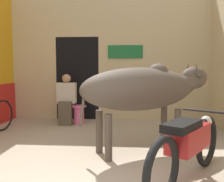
{
  "coord_description": "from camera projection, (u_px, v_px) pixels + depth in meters",
  "views": [
    {
      "loc": [
        0.64,
        -2.17,
        1.35
      ],
      "look_at": [
        0.29,
        2.08,
        0.98
      ],
      "focal_mm": 42.0,
      "sensor_mm": 36.0,
      "label": 1
    }
  ],
  "objects": [
    {
      "name": "wall_back_with_doorway",
      "position": [
        99.0,
        63.0,
        7.05
      ],
      "size": [
        5.12,
        0.93,
        3.41
      ],
      "color": "#C6B289",
      "rests_on": "ground_plane"
    },
    {
      "name": "motorcycle_near",
      "position": [
        188.0,
        144.0,
        3.07
      ],
      "size": [
        1.18,
        1.73,
        0.8
      ],
      "color": "black",
      "rests_on": "ground_plane"
    },
    {
      "name": "cow",
      "position": [
        145.0,
        89.0,
        4.19
      ],
      "size": [
        2.3,
        1.54,
        1.46
      ],
      "color": "#4C4238",
      "rests_on": "ground_plane"
    },
    {
      "name": "plastic_stool",
      "position": [
        79.0,
        114.0,
        6.29
      ],
      "size": [
        0.35,
        0.35,
        0.46
      ],
      "color": "#DB6093",
      "rests_on": "ground_plane"
    },
    {
      "name": "bucket",
      "position": [
        206.0,
        126.0,
        5.51
      ],
      "size": [
        0.26,
        0.26,
        0.26
      ],
      "color": "#A8A8B2",
      "rests_on": "ground_plane"
    },
    {
      "name": "shopkeeper_seated",
      "position": [
        66.0,
        98.0,
        6.27
      ],
      "size": [
        0.45,
        0.33,
        1.21
      ],
      "color": "brown",
      "rests_on": "ground_plane"
    }
  ]
}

